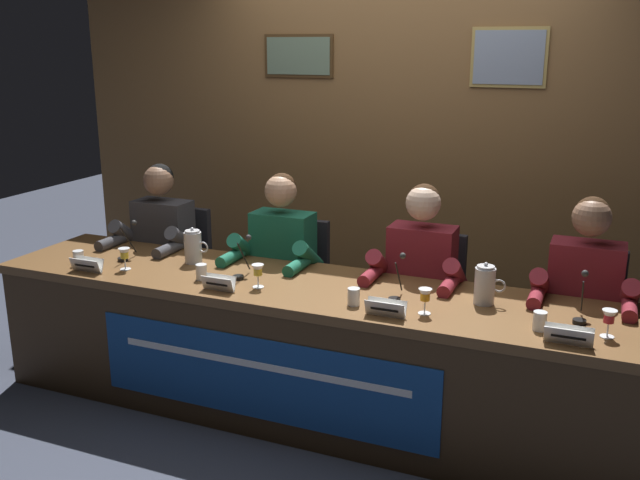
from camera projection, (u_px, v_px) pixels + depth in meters
name	position (u px, v px, depth m)	size (l,w,h in m)	color
ground_plane	(320.00, 413.00, 3.89)	(12.00, 12.00, 0.00)	#383D4C
wall_back_panelled	(398.00, 145.00, 4.75)	(4.91, 0.14, 2.60)	brown
conference_table	(311.00, 334.00, 3.65)	(3.71, 0.76, 0.74)	brown
chair_far_left	(177.00, 278.00, 4.74)	(0.44, 0.44, 0.91)	black
panelist_far_left	(157.00, 246.00, 4.49)	(0.51, 0.48, 1.23)	black
nameplate_far_left	(87.00, 265.00, 3.91)	(0.19, 0.06, 0.08)	white
juice_glass_far_left	(124.00, 255.00, 3.94)	(0.06, 0.06, 0.12)	white
water_cup_far_left	(79.00, 259.00, 4.03)	(0.06, 0.06, 0.08)	silver
microphone_far_left	(127.00, 247.00, 4.13)	(0.06, 0.17, 0.22)	black
chair_center_left	(292.00, 295.00, 4.43)	(0.44, 0.44, 0.91)	black
panelist_center_left	(277.00, 261.00, 4.18)	(0.51, 0.48, 1.23)	black
nameplate_center_left	(219.00, 283.00, 3.61)	(0.18, 0.06, 0.08)	white
juice_glass_center_left	(258.00, 272.00, 3.65)	(0.06, 0.06, 0.12)	white
water_cup_center_left	(201.00, 273.00, 3.78)	(0.06, 0.06, 0.08)	silver
microphone_center_left	(242.00, 264.00, 3.82)	(0.06, 0.17, 0.22)	black
chair_center_right	(425.00, 314.00, 4.11)	(0.44, 0.44, 0.91)	black
panelist_center_right	(417.00, 279.00, 3.86)	(0.51, 0.48, 1.23)	black
nameplate_center_right	(386.00, 308.00, 3.27)	(0.19, 0.06, 0.08)	white
juice_glass_center_right	(425.00, 297.00, 3.29)	(0.06, 0.06, 0.12)	white
water_cup_center_right	(354.00, 298.00, 3.41)	(0.06, 0.06, 0.08)	silver
microphone_center_right	(397.00, 285.00, 3.48)	(0.06, 0.17, 0.22)	black
chair_far_right	(580.00, 337.00, 3.79)	(0.44, 0.44, 0.91)	black
panelist_far_right	(583.00, 300.00, 3.54)	(0.51, 0.48, 1.23)	black
nameplate_far_right	(569.00, 336.00, 2.96)	(0.20, 0.06, 0.08)	white
juice_glass_far_right	(609.00, 318.00, 3.03)	(0.06, 0.06, 0.12)	white
water_cup_far_right	(540.00, 322.00, 3.12)	(0.06, 0.06, 0.08)	silver
microphone_far_right	(581.00, 305.00, 3.21)	(0.06, 0.17, 0.22)	black
water_pitcher_left_side	(193.00, 247.00, 4.06)	(0.15, 0.10, 0.21)	silver
water_pitcher_right_side	(485.00, 285.00, 3.42)	(0.15, 0.10, 0.21)	silver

